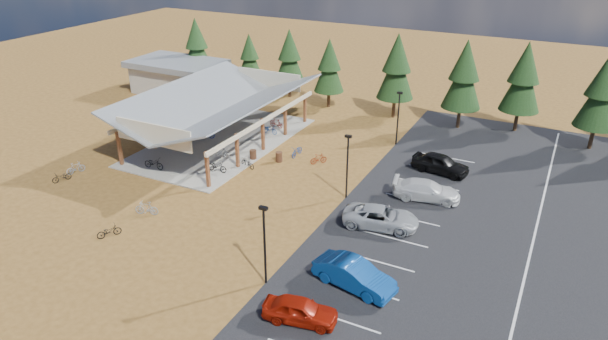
% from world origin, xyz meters
% --- Properties ---
extents(ground, '(140.00, 140.00, 0.00)m').
position_xyz_m(ground, '(0.00, 0.00, 0.00)').
color(ground, brown).
rests_on(ground, ground).
extents(asphalt_lot, '(27.00, 44.00, 0.04)m').
position_xyz_m(asphalt_lot, '(18.50, 3.00, 0.02)').
color(asphalt_lot, black).
rests_on(asphalt_lot, ground).
extents(concrete_pad, '(10.60, 18.60, 0.10)m').
position_xyz_m(concrete_pad, '(-10.00, 7.00, 0.05)').
color(concrete_pad, gray).
rests_on(concrete_pad, ground).
extents(bike_pavilion, '(11.65, 19.40, 4.97)m').
position_xyz_m(bike_pavilion, '(-10.00, 7.00, 3.82)').
color(bike_pavilion, '#5A2D19').
rests_on(bike_pavilion, concrete_pad).
extents(outbuilding, '(11.00, 7.00, 3.90)m').
position_xyz_m(outbuilding, '(-24.00, 18.00, 2.03)').
color(outbuilding, '#ADA593').
rests_on(outbuilding, ground).
extents(lamp_post_0, '(0.50, 0.25, 5.14)m').
position_xyz_m(lamp_post_0, '(5.00, -10.00, 2.98)').
color(lamp_post_0, black).
rests_on(lamp_post_0, ground).
extents(lamp_post_1, '(0.50, 0.25, 5.14)m').
position_xyz_m(lamp_post_1, '(5.00, 2.00, 2.98)').
color(lamp_post_1, black).
rests_on(lamp_post_1, ground).
extents(lamp_post_2, '(0.50, 0.25, 5.14)m').
position_xyz_m(lamp_post_2, '(5.00, 14.00, 2.98)').
color(lamp_post_2, black).
rests_on(lamp_post_2, ground).
extents(trash_bin_0, '(0.60, 0.60, 0.90)m').
position_xyz_m(trash_bin_0, '(-5.14, 4.84, 0.45)').
color(trash_bin_0, '#432718').
rests_on(trash_bin_0, ground).
extents(trash_bin_1, '(0.60, 0.60, 0.90)m').
position_xyz_m(trash_bin_1, '(-2.88, 5.50, 0.45)').
color(trash_bin_1, '#432718').
rests_on(trash_bin_1, ground).
extents(pine_0, '(3.59, 3.59, 8.37)m').
position_xyz_m(pine_0, '(-23.78, 21.80, 5.11)').
color(pine_0, '#382314').
rests_on(pine_0, ground).
extents(pine_1, '(2.97, 2.97, 6.91)m').
position_xyz_m(pine_1, '(-16.73, 22.87, 4.22)').
color(pine_1, '#382314').
rests_on(pine_1, ground).
extents(pine_2, '(3.44, 3.44, 8.02)m').
position_xyz_m(pine_2, '(-11.04, 22.54, 4.89)').
color(pine_2, '#382314').
rests_on(pine_2, ground).
extents(pine_3, '(3.31, 3.31, 7.72)m').
position_xyz_m(pine_3, '(-5.32, 21.14, 4.71)').
color(pine_3, '#382314').
rests_on(pine_3, ground).
extents(pine_4, '(3.85, 3.85, 8.97)m').
position_xyz_m(pine_4, '(2.28, 21.19, 5.48)').
color(pine_4, '#382314').
rests_on(pine_4, ground).
extents(pine_5, '(3.85, 3.85, 8.98)m').
position_xyz_m(pine_5, '(9.17, 21.17, 5.48)').
color(pine_5, '#382314').
rests_on(pine_5, ground).
extents(pine_6, '(3.85, 3.85, 8.97)m').
position_xyz_m(pine_6, '(14.47, 22.88, 5.48)').
color(pine_6, '#382314').
rests_on(pine_6, ground).
extents(pine_7, '(3.87, 3.87, 9.02)m').
position_xyz_m(pine_7, '(21.31, 21.21, 5.51)').
color(pine_7, '#382314').
rests_on(pine_7, ground).
extents(bike_0, '(1.93, 0.78, 0.99)m').
position_xyz_m(bike_0, '(-11.52, -0.80, 0.60)').
color(bike_0, black).
rests_on(bike_0, concrete_pad).
extents(bike_1, '(1.57, 0.65, 0.91)m').
position_xyz_m(bike_1, '(-13.00, 5.60, 0.56)').
color(bike_1, gray).
rests_on(bike_1, concrete_pad).
extents(bike_2, '(1.84, 1.05, 0.91)m').
position_xyz_m(bike_2, '(-11.80, 6.93, 0.56)').
color(bike_2, '#102998').
rests_on(bike_2, concrete_pad).
extents(bike_3, '(1.67, 0.50, 1.00)m').
position_xyz_m(bike_3, '(-13.23, 14.80, 0.60)').
color(bike_3, maroon).
rests_on(bike_3, concrete_pad).
extents(bike_4, '(1.86, 0.71, 0.97)m').
position_xyz_m(bike_4, '(-6.39, 1.16, 0.58)').
color(bike_4, black).
rests_on(bike_4, concrete_pad).
extents(bike_5, '(1.88, 0.72, 1.10)m').
position_xyz_m(bike_5, '(-7.83, 3.84, 0.65)').
color(bike_5, '#97999F').
rests_on(bike_5, concrete_pad).
extents(bike_6, '(1.74, 0.78, 0.88)m').
position_xyz_m(bike_6, '(-6.90, 10.76, 0.54)').
color(bike_6, '#194490').
rests_on(bike_6, concrete_pad).
extents(bike_7, '(1.73, 0.76, 1.00)m').
position_xyz_m(bike_7, '(-7.21, 12.53, 0.60)').
color(bike_7, maroon).
rests_on(bike_7, concrete_pad).
extents(bike_8, '(1.04, 1.64, 0.81)m').
position_xyz_m(bike_8, '(-16.66, -5.95, 0.41)').
color(bike_8, black).
rests_on(bike_8, ground).
extents(bike_9, '(0.96, 1.66, 0.96)m').
position_xyz_m(bike_9, '(-16.89, -4.31, 0.48)').
color(bike_9, gray).
rests_on(bike_9, ground).
extents(bike_12, '(1.34, 1.68, 0.85)m').
position_xyz_m(bike_12, '(-6.99, -10.41, 0.43)').
color(bike_12, black).
rests_on(bike_12, ground).
extents(bike_13, '(1.83, 1.03, 1.06)m').
position_xyz_m(bike_13, '(-6.78, -6.97, 0.53)').
color(bike_13, '#95999D').
rests_on(bike_13, ground).
extents(bike_14, '(0.68, 1.85, 0.97)m').
position_xyz_m(bike_14, '(-2.05, 7.31, 0.48)').
color(bike_14, navy).
rests_on(bike_14, ground).
extents(bike_15, '(1.33, 1.42, 0.91)m').
position_xyz_m(bike_15, '(0.39, 6.70, 0.46)').
color(bike_15, maroon).
rests_on(bike_15, ground).
extents(bike_16, '(1.73, 1.05, 0.86)m').
position_xyz_m(bike_16, '(-4.68, 3.19, 0.43)').
color(bike_16, black).
rests_on(bike_16, ground).
extents(car_0, '(4.25, 2.37, 1.37)m').
position_xyz_m(car_0, '(8.32, -12.01, 0.72)').
color(car_0, '#9A1707').
rests_on(car_0, asphalt_lot).
extents(car_1, '(5.20, 2.65, 1.64)m').
position_xyz_m(car_1, '(9.73, -7.98, 0.86)').
color(car_1, navy).
rests_on(car_1, asphalt_lot).
extents(car_2, '(5.57, 3.35, 1.45)m').
position_xyz_m(car_2, '(8.80, -0.89, 0.76)').
color(car_2, '#A5A9AD').
rests_on(car_2, asphalt_lot).
extents(car_3, '(5.35, 3.00, 1.46)m').
position_xyz_m(car_3, '(10.51, 4.52, 0.77)').
color(car_3, silver).
rests_on(car_3, asphalt_lot).
extents(car_4, '(4.98, 2.55, 1.62)m').
position_xyz_m(car_4, '(10.25, 9.68, 0.85)').
color(car_4, black).
rests_on(car_4, asphalt_lot).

